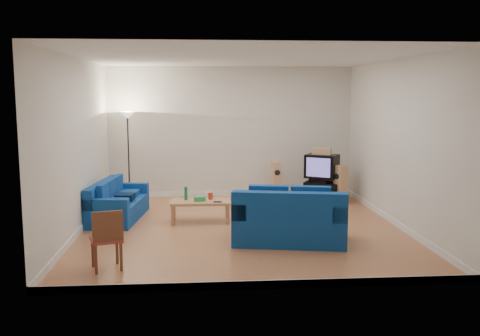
{
  "coord_description": "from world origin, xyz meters",
  "views": [
    {
      "loc": [
        -0.8,
        -9.93,
        2.56
      ],
      "look_at": [
        0.0,
        0.4,
        1.1
      ],
      "focal_mm": 40.0,
      "sensor_mm": 36.0,
      "label": 1
    }
  ],
  "objects": [
    {
      "name": "av_receiver",
      "position": [
        2.04,
        2.26,
        0.54
      ],
      "size": [
        0.58,
        0.56,
        0.1
      ],
      "primitive_type": "cube",
      "rotation": [
        0.0,
        0.0,
        -0.67
      ],
      "color": "black",
      "rests_on": "tv_stand"
    },
    {
      "name": "remote",
      "position": [
        -0.44,
        0.37,
        0.44
      ],
      "size": [
        0.16,
        0.06,
        0.02
      ],
      "primitive_type": "cube",
      "rotation": [
        0.0,
        0.0,
        -0.06
      ],
      "color": "black",
      "rests_on": "coffee_table"
    },
    {
      "name": "sofa_three_seat",
      "position": [
        -2.5,
        0.94,
        0.28
      ],
      "size": [
        1.07,
        2.06,
        0.76
      ],
      "rotation": [
        0.0,
        0.0,
        -1.68
      ],
      "color": "navy",
      "rests_on": "ground"
    },
    {
      "name": "bottle",
      "position": [
        -1.07,
        0.64,
        0.56
      ],
      "size": [
        0.07,
        0.07,
        0.27
      ],
      "primitive_type": "cylinder",
      "rotation": [
        0.0,
        0.0,
        -0.12
      ],
      "color": "#197233",
      "rests_on": "coffee_table"
    },
    {
      "name": "television",
      "position": [
        2.07,
        2.26,
        0.86
      ],
      "size": [
        0.88,
        0.81,
        0.55
      ],
      "rotation": [
        0.0,
        0.0,
        -0.55
      ],
      "color": "black",
      "rests_on": "av_receiver"
    },
    {
      "name": "tv_stand",
      "position": [
        2.08,
        2.22,
        0.24
      ],
      "size": [
        0.91,
        0.77,
        0.48
      ],
      "primitive_type": "cube",
      "rotation": [
        0.0,
        0.0,
        -0.51
      ],
      "color": "black",
      "rests_on": "ground"
    },
    {
      "name": "speaker_left",
      "position": [
        1.05,
        2.7,
        0.46
      ],
      "size": [
        0.23,
        0.29,
        0.91
      ],
      "rotation": [
        0.0,
        0.0,
        0.06
      ],
      "color": "tan",
      "rests_on": "ground"
    },
    {
      "name": "sofa_loveseat",
      "position": [
        0.74,
        -1.08,
        0.36
      ],
      "size": [
        2.06,
        1.4,
        0.95
      ],
      "rotation": [
        0.0,
        0.0,
        -0.19
      ],
      "color": "navy",
      "rests_on": "ground"
    },
    {
      "name": "dining_chair",
      "position": [
        -2.14,
        -2.31,
        0.5
      ],
      "size": [
        0.54,
        0.54,
        0.9
      ],
      "rotation": [
        0.0,
        0.0,
        0.31
      ],
      "color": "brown",
      "rests_on": "ground"
    },
    {
      "name": "floor_lamp",
      "position": [
        -2.45,
        2.7,
        1.76
      ],
      "size": [
        0.36,
        0.36,
        2.13
      ],
      "color": "black",
      "rests_on": "ground"
    },
    {
      "name": "speaker_right",
      "position": [
        2.45,
        1.99,
        0.46
      ],
      "size": [
        0.34,
        0.32,
        0.91
      ],
      "rotation": [
        0.0,
        0.0,
        -0.99
      ],
      "color": "tan",
      "rests_on": "ground"
    },
    {
      "name": "room",
      "position": [
        0.0,
        0.0,
        1.54
      ],
      "size": [
        6.01,
        6.51,
        3.21
      ],
      "color": "brown",
      "rests_on": "ground"
    },
    {
      "name": "coffee_table",
      "position": [
        -0.78,
        0.54,
        0.37
      ],
      "size": [
        1.18,
        0.6,
        0.43
      ],
      "rotation": [
        0.0,
        0.0,
        -0.01
      ],
      "color": "tan",
      "rests_on": "ground"
    },
    {
      "name": "red_canister",
      "position": [
        -0.58,
        0.67,
        0.5
      ],
      "size": [
        0.11,
        0.11,
        0.13
      ],
      "primitive_type": "cylinder",
      "rotation": [
        0.0,
        0.0,
        -0.17
      ],
      "color": "red",
      "rests_on": "coffee_table"
    },
    {
      "name": "tissue_box",
      "position": [
        -0.79,
        0.51,
        0.47
      ],
      "size": [
        0.23,
        0.14,
        0.09
      ],
      "primitive_type": "cube",
      "rotation": [
        0.0,
        0.0,
        0.08
      ],
      "color": "green",
      "rests_on": "coffee_table"
    },
    {
      "name": "centre_speaker",
      "position": [
        2.06,
        2.26,
        1.21
      ],
      "size": [
        0.46,
        0.35,
        0.15
      ],
      "primitive_type": "cube",
      "rotation": [
        0.0,
        0.0,
        -0.48
      ],
      "color": "tan",
      "rests_on": "television"
    }
  ]
}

